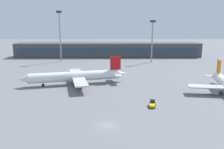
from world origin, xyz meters
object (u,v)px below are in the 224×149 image
at_px(airplane_mid, 75,76).
at_px(floodlight_tower_west, 60,33).
at_px(floodlight_tower_east, 152,38).
at_px(baggage_tug_yellow, 152,104).

bearing_deg(airplane_mid, floodlight_tower_west, 106.40).
relative_size(airplane_mid, floodlight_tower_east, 1.73).
xyz_separation_m(baggage_tug_yellow, floodlight_tower_west, (-40.24, 74.39, 15.65)).
bearing_deg(baggage_tug_yellow, airplane_mid, 136.57).
distance_m(baggage_tug_yellow, floodlight_tower_east, 73.18).
height_order(baggage_tug_yellow, floodlight_tower_west, floodlight_tower_west).
xyz_separation_m(airplane_mid, floodlight_tower_east, (37.47, 46.94, 10.66)).
height_order(floodlight_tower_west, floodlight_tower_east, floodlight_tower_west).
bearing_deg(floodlight_tower_east, floodlight_tower_west, 176.30).
bearing_deg(floodlight_tower_east, baggage_tug_yellow, -99.62).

